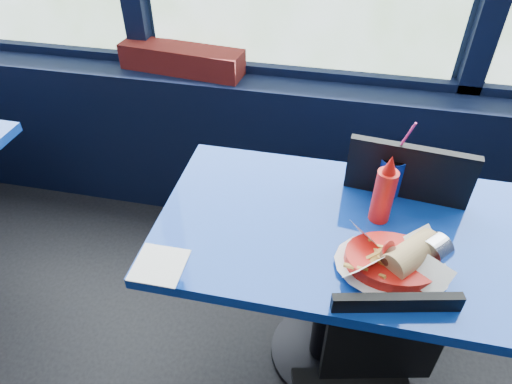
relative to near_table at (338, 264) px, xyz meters
name	(u,v)px	position (x,y,z in m)	size (l,w,h in m)	color
window_sill	(289,152)	(-0.30, 0.87, -0.17)	(5.00, 0.26, 0.80)	black
near_table	(338,264)	(0.00, 0.00, 0.00)	(1.20, 0.70, 0.75)	black
chair_near_back	(388,215)	(0.17, 0.32, -0.02)	(0.47, 0.48, 0.95)	black
planter_box	(182,59)	(-0.84, 0.87, 0.29)	(0.60, 0.15, 0.12)	maroon
food_basket	(395,260)	(0.15, -0.15, 0.22)	(0.36, 0.36, 0.11)	red
ketchup_bottle	(384,192)	(0.10, 0.06, 0.29)	(0.07, 0.07, 0.25)	red
soda_cup	(390,174)	(0.13, 0.21, 0.26)	(0.09, 0.09, 0.30)	navy
napkin	(159,265)	(-0.52, -0.28, 0.18)	(0.15, 0.15, 0.00)	white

